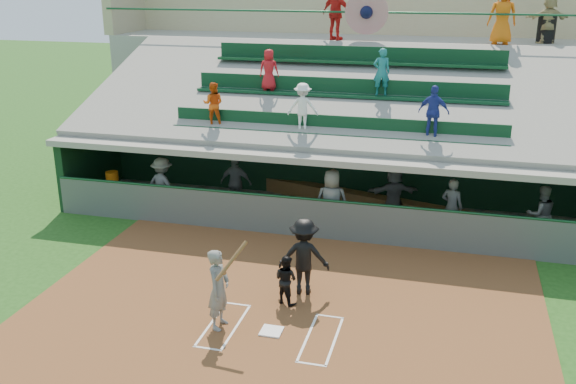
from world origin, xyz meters
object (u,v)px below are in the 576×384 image
(water_cooler, at_px, (112,178))
(catcher, at_px, (286,279))
(white_table, at_px, (112,194))
(trash_bin, at_px, (546,29))
(batter_at_plate, at_px, (219,289))
(home_plate, at_px, (271,331))

(water_cooler, bearing_deg, catcher, -34.40)
(white_table, bearing_deg, water_cooler, 10.33)
(white_table, height_order, trash_bin, trash_bin)
(batter_at_plate, height_order, white_table, batter_at_plate)
(home_plate, height_order, batter_at_plate, batter_at_plate)
(home_plate, xyz_separation_m, water_cooler, (-6.79, 5.89, 0.89))
(batter_at_plate, bearing_deg, water_cooler, 133.86)
(batter_at_plate, relative_size, white_table, 2.45)
(white_table, bearing_deg, home_plate, -31.32)
(water_cooler, distance_m, trash_bin, 15.31)
(white_table, distance_m, trash_bin, 15.51)
(home_plate, distance_m, trash_bin, 15.33)
(water_cooler, bearing_deg, home_plate, -40.93)
(batter_at_plate, distance_m, catcher, 1.71)
(batter_at_plate, xyz_separation_m, water_cooler, (-5.72, 5.95, 0.05))
(catcher, relative_size, water_cooler, 2.93)
(batter_at_plate, xyz_separation_m, trash_bin, (7.11, 13.23, 4.18))
(batter_at_plate, xyz_separation_m, catcher, (1.04, 1.32, -0.30))
(water_cooler, bearing_deg, white_table, -179.08)
(water_cooler, bearing_deg, batter_at_plate, -46.14)
(home_plate, bearing_deg, catcher, 91.48)
(home_plate, xyz_separation_m, batter_at_plate, (-1.08, -0.06, 0.84))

